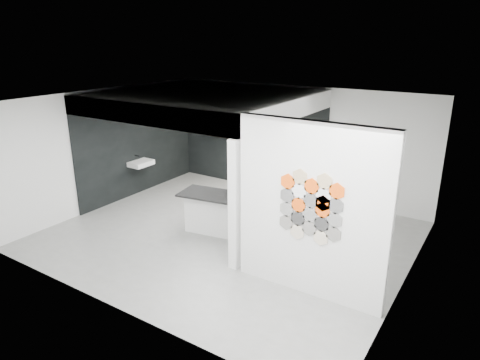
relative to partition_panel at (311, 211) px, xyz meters
name	(u,v)px	position (x,y,z in m)	size (l,w,h in m)	color
floor	(228,235)	(-2.23, 1.00, -1.40)	(7.00, 6.00, 0.01)	slate
partition_panel	(311,211)	(0.00, 0.00, 0.00)	(2.45, 0.15, 2.80)	silver
bay_clad_back	(250,144)	(-3.52, 3.97, -0.22)	(4.40, 0.04, 2.35)	black
bay_clad_left	(139,148)	(-5.70, 2.00, -0.22)	(0.04, 4.00, 2.35)	black
bulkhead	(204,102)	(-3.52, 2.00, 1.15)	(4.40, 4.00, 0.40)	silver
corner_column	(234,206)	(-1.41, 0.00, -0.22)	(0.16, 0.16, 2.35)	silver
fascia_beam	(142,114)	(-3.52, 0.08, 1.15)	(4.40, 0.16, 0.40)	silver
wall_basin	(141,163)	(-5.46, 1.80, -0.55)	(0.40, 0.60, 0.12)	silver
display_shelf	(251,140)	(-3.43, 3.87, -0.10)	(3.00, 0.15, 0.04)	black
kitchen_island	(221,213)	(-2.43, 1.04, -0.95)	(1.75, 0.99, 1.33)	silver
stockpot	(218,132)	(-4.52, 3.87, 0.01)	(0.21, 0.21, 0.17)	black
kettle	(276,140)	(-2.69, 3.87, 0.00)	(0.19, 0.19, 0.16)	black
glass_bowl	(297,144)	(-2.08, 3.87, -0.03)	(0.14, 0.14, 0.10)	gray
glass_vase	(297,144)	(-2.08, 3.87, -0.02)	(0.09, 0.09, 0.12)	gray
bottle_dark	(246,136)	(-3.58, 3.87, -0.01)	(0.05, 0.05, 0.14)	black
utensil_cup	(232,135)	(-4.03, 3.87, -0.03)	(0.08, 0.08, 0.10)	black
hex_tile_cluster	(311,207)	(0.03, -0.09, 0.10)	(1.04, 0.02, 1.16)	#66635E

